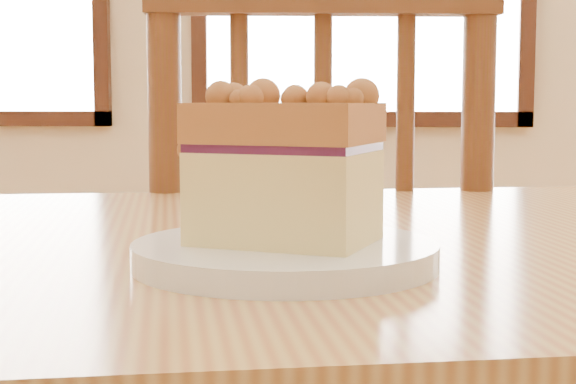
{
  "coord_description": "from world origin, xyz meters",
  "views": [
    {
      "loc": [
        0.22,
        -0.64,
        0.86
      ],
      "look_at": [
        0.18,
        -0.03,
        0.8
      ],
      "focal_mm": 55.0,
      "sensor_mm": 36.0,
      "label": 1
    }
  ],
  "objects_px": {
    "cafe_chair_main": "(312,335)",
    "plate": "(285,255)",
    "cafe_table_main": "(161,376)",
    "cake_slice": "(283,161)"
  },
  "relations": [
    {
      "from": "cafe_chair_main",
      "to": "plate",
      "type": "distance_m",
      "value": 0.7
    },
    {
      "from": "cafe_table_main",
      "to": "cake_slice",
      "type": "height_order",
      "value": "cake_slice"
    },
    {
      "from": "cake_slice",
      "to": "cafe_table_main",
      "type": "bearing_deg",
      "value": 151.32
    },
    {
      "from": "cafe_table_main",
      "to": "plate",
      "type": "height_order",
      "value": "plate"
    },
    {
      "from": "cafe_table_main",
      "to": "cafe_chair_main",
      "type": "distance_m",
      "value": 0.56
    },
    {
      "from": "cafe_chair_main",
      "to": "cake_slice",
      "type": "distance_m",
      "value": 0.72
    },
    {
      "from": "cafe_table_main",
      "to": "cafe_chair_main",
      "type": "xyz_separation_m",
      "value": [
        0.1,
        0.54,
        -0.11
      ]
    },
    {
      "from": "cafe_chair_main",
      "to": "plate",
      "type": "bearing_deg",
      "value": 84.19
    },
    {
      "from": "cafe_table_main",
      "to": "plate",
      "type": "relative_size",
      "value": 5.84
    },
    {
      "from": "cafe_table_main",
      "to": "plate",
      "type": "distance_m",
      "value": 0.2
    }
  ]
}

